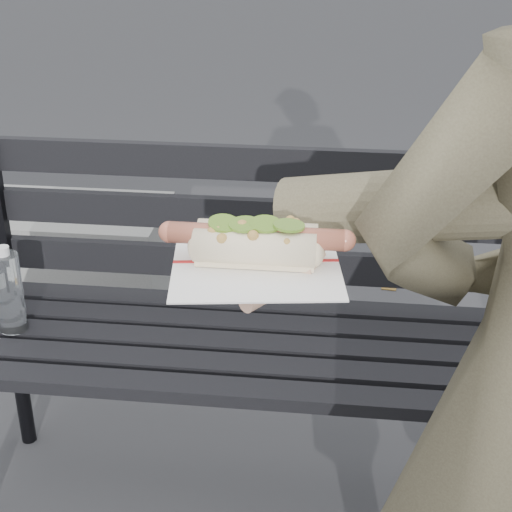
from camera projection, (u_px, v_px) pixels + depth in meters
The scene contains 3 objects.
park_bench at pixel (256, 309), 1.82m from camera, with size 1.50×0.44×0.88m.
concrete_block at pixel (1, 257), 2.81m from camera, with size 1.20×0.40×0.40m, color slate.
held_hotdog at pixel (426, 216), 0.92m from camera, with size 0.63×0.31×0.20m.
Camera 1 is at (0.18, -0.72, 1.43)m, focal length 55.00 mm.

